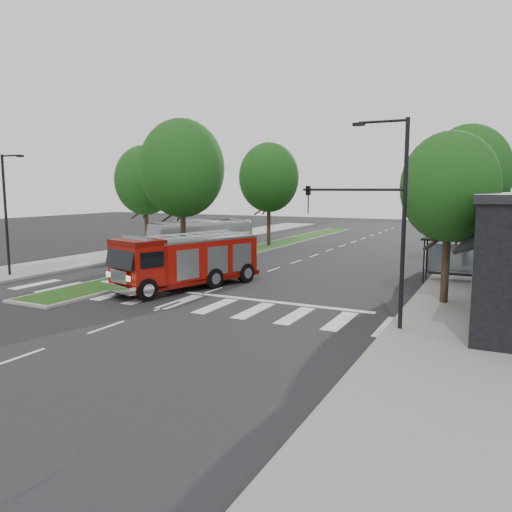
% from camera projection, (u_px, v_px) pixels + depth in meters
% --- Properties ---
extents(ground, '(140.00, 140.00, 0.00)m').
position_uv_depth(ground, '(212.00, 291.00, 26.80)').
color(ground, black).
rests_on(ground, ground).
extents(sidewalk_right, '(5.00, 80.00, 0.15)m').
position_uv_depth(sidewalk_right, '(476.00, 278.00, 30.14)').
color(sidewalk_right, gray).
rests_on(sidewalk_right, ground).
extents(sidewalk_left, '(5.00, 80.00, 0.15)m').
position_uv_depth(sidewalk_left, '(127.00, 253.00, 42.07)').
color(sidewalk_left, gray).
rests_on(sidewalk_left, ground).
extents(median, '(3.00, 50.00, 0.15)m').
position_uv_depth(median, '(259.00, 248.00, 45.41)').
color(median, gray).
rests_on(median, ground).
extents(bus_shelter, '(3.20, 1.60, 2.61)m').
position_uv_depth(bus_shelter, '(452.00, 248.00, 28.81)').
color(bus_shelter, black).
rests_on(bus_shelter, ground).
extents(tree_right_near, '(4.40, 4.40, 8.05)m').
position_uv_depth(tree_right_near, '(449.00, 187.00, 22.76)').
color(tree_right_near, black).
rests_on(tree_right_near, ground).
extents(tree_right_mid, '(5.60, 5.60, 9.72)m').
position_uv_depth(tree_right_mid, '(468.00, 173.00, 33.28)').
color(tree_right_mid, black).
rests_on(tree_right_mid, ground).
extents(tree_right_far, '(5.00, 5.00, 8.73)m').
position_uv_depth(tree_right_far, '(476.00, 184.00, 42.24)').
color(tree_right_far, black).
rests_on(tree_right_far, ground).
extents(tree_median_near, '(5.80, 5.80, 10.16)m').
position_uv_depth(tree_median_near, '(182.00, 168.00, 33.87)').
color(tree_median_near, black).
rests_on(tree_median_near, ground).
extents(tree_median_far, '(5.60, 5.60, 9.72)m').
position_uv_depth(tree_median_far, '(269.00, 178.00, 46.33)').
color(tree_median_far, black).
rests_on(tree_median_far, ground).
extents(tree_left_mid, '(5.20, 5.20, 9.16)m').
position_uv_depth(tree_left_mid, '(145.00, 180.00, 42.81)').
color(tree_left_mid, black).
rests_on(tree_left_mid, ground).
extents(streetlight_right_near, '(4.08, 0.22, 8.00)m').
position_uv_depth(streetlight_right_near, '(380.00, 209.00, 18.83)').
color(streetlight_right_near, black).
rests_on(streetlight_right_near, ground).
extents(streetlight_left_near, '(1.90, 0.20, 7.50)m').
position_uv_depth(streetlight_left_near, '(7.00, 209.00, 30.37)').
color(streetlight_left_near, black).
rests_on(streetlight_left_near, ground).
extents(streetlight_right_far, '(2.11, 0.20, 8.00)m').
position_uv_depth(streetlight_right_far, '(456.00, 201.00, 39.38)').
color(streetlight_right_far, black).
rests_on(streetlight_right_far, ground).
extents(fire_engine, '(5.18, 9.29, 3.09)m').
position_uv_depth(fire_engine, '(187.00, 261.00, 27.38)').
color(fire_engine, '#5A0904').
rests_on(fire_engine, ground).
extents(city_bus, '(6.08, 10.05, 2.77)m').
position_uv_depth(city_bus, '(202.00, 235.00, 44.07)').
color(city_bus, silver).
rests_on(city_bus, ground).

